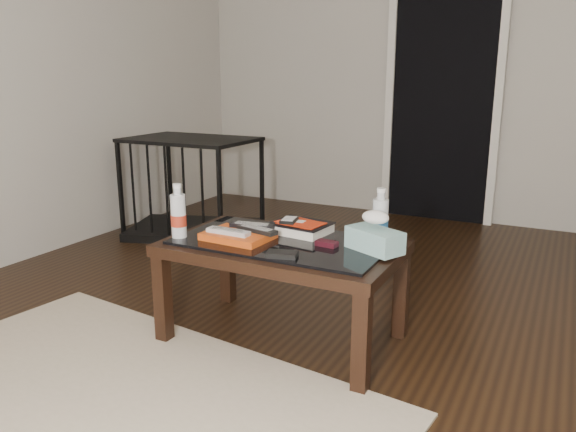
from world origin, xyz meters
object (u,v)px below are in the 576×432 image
water_bottle_left (178,211)px  tissue_box (375,240)px  pet_crate (193,203)px  textbook (301,228)px  coffee_table (283,254)px  water_bottle_right (380,216)px

water_bottle_left → tissue_box: water_bottle_left is taller
pet_crate → textbook: 1.79m
textbook → water_bottle_left: water_bottle_left is taller
textbook → tissue_box: tissue_box is taller
pet_crate → tissue_box: 2.16m
coffee_table → water_bottle_right: water_bottle_right is taller
pet_crate → water_bottle_left: size_ratio=4.40×
textbook → water_bottle_left: size_ratio=1.05×
water_bottle_right → tissue_box: size_ratio=1.03×
water_bottle_right → textbook: bearing=-179.5°
coffee_table → tissue_box: bearing=5.5°
coffee_table → pet_crate: size_ratio=0.95×
tissue_box → coffee_table: bearing=-148.5°
coffee_table → water_bottle_left: size_ratio=4.20×
coffee_table → water_bottle_left: bearing=-159.4°
water_bottle_right → tissue_box: (0.01, -0.11, -0.07)m
textbook → tissue_box: (0.38, -0.10, 0.02)m
pet_crate → water_bottle_left: 1.72m
pet_crate → water_bottle_right: size_ratio=4.40×
pet_crate → textbook: (1.40, -1.08, 0.25)m
coffee_table → pet_crate: (-1.39, 1.22, -0.17)m
pet_crate → water_bottle_right: 2.10m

